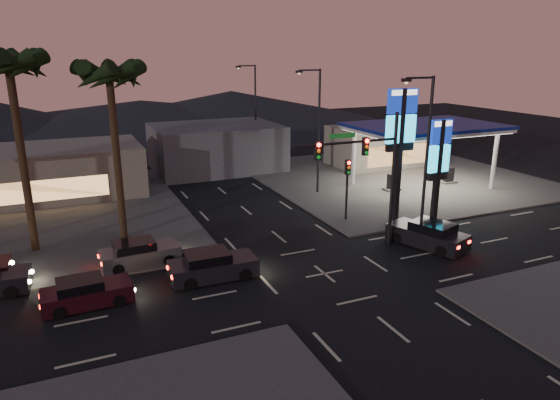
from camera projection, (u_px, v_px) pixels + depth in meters
name	position (u px, v px, depth m)	size (l,w,h in m)	color
ground	(324.00, 274.00, 26.29)	(140.00, 140.00, 0.00)	black
corner_lot_ne	(393.00, 177.00, 46.50)	(24.00, 24.00, 0.12)	#47443F
corner_lot_nw	(6.00, 222.00, 34.11)	(24.00, 24.00, 0.12)	#47443F
gas_station	(425.00, 129.00, 41.56)	(12.20, 8.20, 5.47)	silver
convenience_store	(381.00, 146.00, 51.10)	(10.00, 6.00, 4.00)	#726B5B
pylon_sign_tall	(401.00, 129.00, 32.58)	(2.20, 0.35, 9.00)	black
pylon_sign_short	(439.00, 155.00, 33.17)	(1.60, 0.35, 7.00)	black
traffic_signal_mast	(369.00, 163.00, 28.00)	(6.10, 0.39, 8.00)	black
pedestal_signal	(347.00, 180.00, 33.71)	(0.32, 0.39, 4.30)	black
streetlight_near	(424.00, 154.00, 28.17)	(2.14, 0.25, 10.00)	black
streetlight_mid	(317.00, 124.00, 39.57)	(2.14, 0.25, 10.00)	black
streetlight_far	(254.00, 107.00, 51.85)	(2.14, 0.25, 10.00)	black
palm_a	(110.00, 85.00, 28.45)	(4.41, 4.41, 10.86)	black
palm_b	(10.00, 77.00, 26.37)	(4.41, 4.41, 11.46)	black
building_far_west	(37.00, 173.00, 39.60)	(16.00, 8.00, 4.00)	#726B5B
building_far_mid	(216.00, 147.00, 49.24)	(12.00, 9.00, 4.40)	#4C4C51
hill_right	(232.00, 106.00, 84.01)	(50.00, 50.00, 5.00)	black
hill_center	(141.00, 113.00, 78.34)	(60.00, 60.00, 4.00)	black
car_lane_a_front	(212.00, 266.00, 25.56)	(4.62, 2.05, 1.49)	black
car_lane_a_mid	(86.00, 293.00, 22.86)	(4.15, 1.89, 1.33)	black
car_lane_b_front	(139.00, 254.00, 27.23)	(4.42, 2.05, 1.41)	#505052
suv_station	(428.00, 235.00, 29.83)	(3.40, 5.04, 1.56)	black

